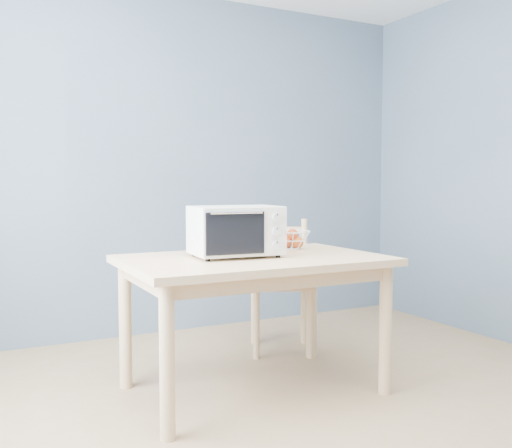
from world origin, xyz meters
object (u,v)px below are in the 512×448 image
dining_table (253,275)px  dining_chair (281,286)px  fruit_basket (291,239)px  toaster_oven (233,230)px

dining_table → dining_chair: 0.85m
fruit_basket → dining_chair: bearing=68.2°
dining_table → dining_chair: bearing=49.9°
dining_table → toaster_oven: (-0.11, 0.04, 0.25)m
fruit_basket → dining_chair: (0.16, 0.40, -0.37)m
dining_table → toaster_oven: bearing=158.8°
dining_table → fruit_basket: 0.46m
toaster_oven → dining_table: bearing=-17.0°
dining_chair → toaster_oven: bearing=-112.7°
fruit_basket → toaster_oven: bearing=-158.7°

